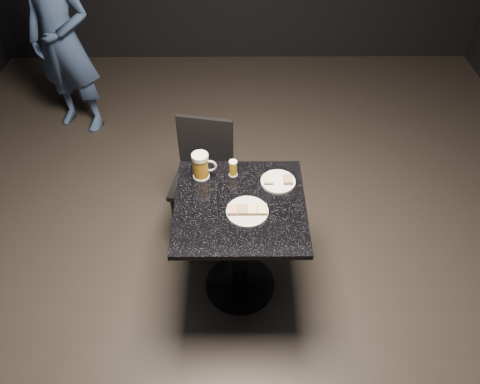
# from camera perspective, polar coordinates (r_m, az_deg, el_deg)

# --- Properties ---
(floor) EXTENTS (6.00, 6.00, 0.00)m
(floor) POSITION_cam_1_polar(r_m,az_deg,el_deg) (3.06, 0.00, -11.31)
(floor) COLOR black
(floor) RESTS_ON ground
(plate_large) EXTENTS (0.22, 0.22, 0.01)m
(plate_large) POSITION_cam_1_polar(r_m,az_deg,el_deg) (2.43, 0.89, -2.42)
(plate_large) COLOR silver
(plate_large) RESTS_ON table
(plate_small) EXTENTS (0.19, 0.19, 0.01)m
(plate_small) POSITION_cam_1_polar(r_m,az_deg,el_deg) (2.60, 4.66, 1.26)
(plate_small) COLOR white
(plate_small) RESTS_ON table
(patron) EXTENTS (0.67, 0.55, 1.60)m
(patron) POSITION_cam_1_polar(r_m,az_deg,el_deg) (4.15, -20.88, 16.90)
(patron) COLOR navy
(patron) RESTS_ON floor
(table) EXTENTS (0.70, 0.70, 0.75)m
(table) POSITION_cam_1_polar(r_m,az_deg,el_deg) (2.66, 0.00, -5.12)
(table) COLOR black
(table) RESTS_ON floor
(beer_mug) EXTENTS (0.14, 0.09, 0.16)m
(beer_mug) POSITION_cam_1_polar(r_m,az_deg,el_deg) (2.60, -4.76, 3.21)
(beer_mug) COLOR silver
(beer_mug) RESTS_ON table
(beer_tumbler) EXTENTS (0.05, 0.05, 0.10)m
(beer_tumbler) POSITION_cam_1_polar(r_m,az_deg,el_deg) (2.62, -0.85, 2.92)
(beer_tumbler) COLOR white
(beer_tumbler) RESTS_ON table
(chair) EXTENTS (0.42, 0.42, 0.85)m
(chair) POSITION_cam_1_polar(r_m,az_deg,el_deg) (3.06, -4.54, 2.41)
(chair) COLOR black
(chair) RESTS_ON floor
(canapes_on_plate_large) EXTENTS (0.20, 0.07, 0.02)m
(canapes_on_plate_large) POSITION_cam_1_polar(r_m,az_deg,el_deg) (2.42, 0.90, -2.15)
(canapes_on_plate_large) COLOR #4C3521
(canapes_on_plate_large) RESTS_ON plate_large
(canapes_on_plate_small) EXTENTS (0.16, 0.07, 0.02)m
(canapes_on_plate_small) POSITION_cam_1_polar(r_m,az_deg,el_deg) (2.59, 4.68, 1.52)
(canapes_on_plate_small) COLOR #4C3521
(canapes_on_plate_small) RESTS_ON plate_small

